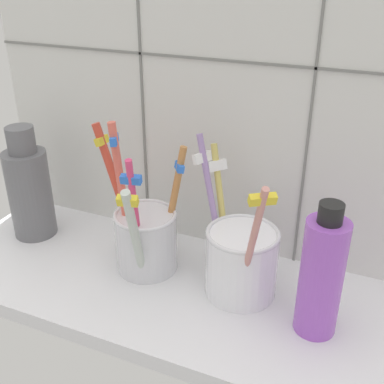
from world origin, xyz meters
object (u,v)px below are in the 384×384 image
Objects in this scene: soap_bottle at (321,275)px; ceramic_vase at (29,189)px; toothbrush_cup_right at (241,259)px; toothbrush_cup_left at (145,235)px.

ceramic_vase is at bearing 174.56° from soap_bottle.
toothbrush_cup_right is 30.84cm from ceramic_vase.
toothbrush_cup_left reaches higher than toothbrush_cup_right.
soap_bottle is at bearing -6.92° from toothbrush_cup_left.
soap_bottle is (40.03, -3.81, -0.10)cm from ceramic_vase.
soap_bottle is at bearing -5.44° from ceramic_vase.
toothbrush_cup_left is 21.90cm from soap_bottle.
toothbrush_cup_right is at bearing 0.81° from toothbrush_cup_left.
soap_bottle is (9.30, -2.80, 2.32)cm from toothbrush_cup_right.
toothbrush_cup_right is at bearing -1.89° from ceramic_vase.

